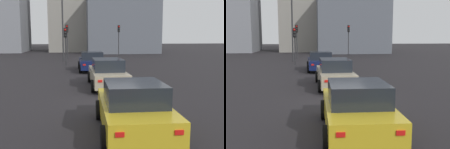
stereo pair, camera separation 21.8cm
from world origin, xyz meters
TOP-DOWN VIEW (x-y plane):
  - ground_plane at (0.00, 0.00)m, footprint 160.00×160.00m
  - car_navy_lead at (9.97, 0.22)m, footprint 4.33×2.16m
  - car_beige_second at (3.00, -0.24)m, footprint 4.85×2.02m
  - car_yellow_third at (-4.07, -0.19)m, footprint 4.18×2.13m
  - traffic_light_near_left at (14.23, 2.41)m, footprint 0.32×0.28m
  - traffic_light_near_right at (21.02, 2.47)m, footprint 0.32×0.30m
  - traffic_light_far_left at (23.85, -4.17)m, footprint 0.32×0.29m
  - street_lamp_kerbside at (17.67, 2.79)m, footprint 0.56×0.36m
  - building_facade_left at (33.25, -6.00)m, footprint 9.20×11.31m
  - building_facade_center at (39.57, 2.00)m, footprint 11.28×7.89m

SIDE VIEW (x-z plane):
  - ground_plane at x=0.00m, z-range -0.20..0.00m
  - car_yellow_third at x=-4.07m, z-range -0.02..1.47m
  - car_navy_lead at x=9.97m, z-range -0.03..1.50m
  - car_beige_second at x=3.00m, z-range -0.03..1.52m
  - traffic_light_near_left at x=14.23m, z-range 0.78..4.29m
  - traffic_light_near_right at x=21.02m, z-range 0.89..4.93m
  - traffic_light_far_left at x=23.85m, z-range 0.91..5.05m
  - building_facade_left at x=33.25m, z-range 0.00..8.88m
  - street_lamp_kerbside at x=17.67m, z-range 0.67..8.90m
  - building_facade_center at x=39.57m, z-range 0.00..14.12m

